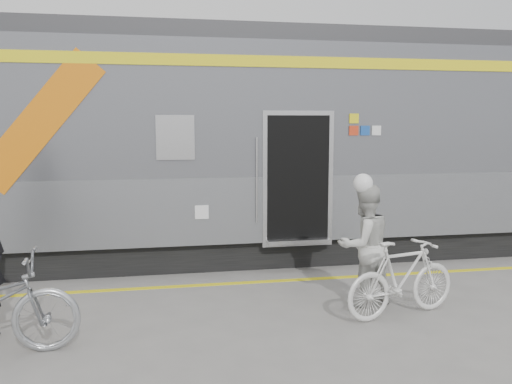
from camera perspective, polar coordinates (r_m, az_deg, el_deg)
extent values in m
plane|color=slate|center=(6.51, -1.08, -15.15)|extent=(90.00, 90.00, 0.00)
cube|color=black|center=(10.37, -9.74, -5.20)|extent=(24.00, 2.70, 0.50)
cube|color=#9EA0A5|center=(10.23, -9.83, -0.83)|extent=(24.00, 3.00, 1.10)
cube|color=slate|center=(10.13, -10.04, 8.45)|extent=(24.00, 3.00, 2.20)
cube|color=#38383A|center=(10.23, -10.20, 15.47)|extent=(24.00, 2.64, 0.30)
cube|color=yellow|center=(8.67, -10.02, 13.62)|extent=(24.00, 0.02, 0.18)
cube|color=orange|center=(8.77, -21.80, 6.91)|extent=(1.96, 0.01, 2.19)
cube|color=black|center=(8.62, -8.50, 5.70)|extent=(0.55, 0.02, 0.65)
cube|color=black|center=(9.18, 4.11, 1.48)|extent=(1.05, 0.45, 2.10)
cube|color=silver|center=(8.97, 4.45, 1.34)|extent=(1.20, 0.02, 2.25)
cylinder|color=silver|center=(8.80, 0.08, 1.24)|extent=(0.04, 0.04, 1.40)
cube|color=silver|center=(9.10, 4.45, -5.15)|extent=(1.05, 0.25, 0.06)
cube|color=yellow|center=(9.22, 10.28, 7.63)|extent=(0.16, 0.01, 0.16)
cube|color=red|center=(9.22, 10.25, 6.39)|extent=(0.16, 0.01, 0.16)
cube|color=#18489E|center=(9.29, 11.41, 6.37)|extent=(0.16, 0.01, 0.16)
cube|color=silver|center=(9.37, 12.55, 6.34)|extent=(0.16, 0.01, 0.16)
cube|color=silver|center=(8.76, -5.73, -2.13)|extent=(0.22, 0.01, 0.22)
cube|color=yellow|center=(8.51, -3.55, -9.63)|extent=(24.00, 0.12, 0.01)
imported|color=beige|center=(7.56, 11.32, -5.48)|extent=(0.93, 0.80, 1.66)
imported|color=silver|center=(7.28, 15.11, -8.76)|extent=(1.73, 0.87, 1.00)
sphere|color=white|center=(7.41, 11.51, 1.78)|extent=(0.26, 0.26, 0.26)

